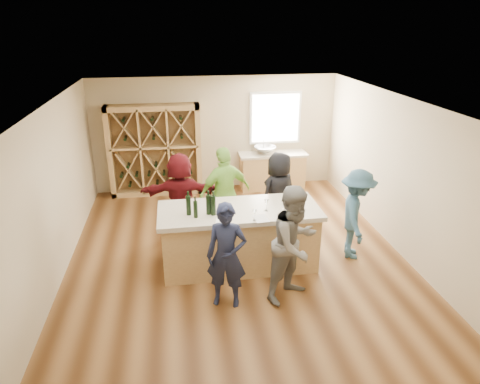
{
  "coord_description": "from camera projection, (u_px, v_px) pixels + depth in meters",
  "views": [
    {
      "loc": [
        -1.0,
        -6.85,
        4.04
      ],
      "look_at": [
        0.1,
        0.2,
        1.15
      ],
      "focal_mm": 32.0,
      "sensor_mm": 36.0,
      "label": 1
    }
  ],
  "objects": [
    {
      "name": "wall_left",
      "position": [
        51.0,
        194.0,
        6.97
      ],
      "size": [
        0.1,
        7.0,
        2.8
      ],
      "primitive_type": "cube",
      "color": "#C2B08D",
      "rests_on": "ground"
    },
    {
      "name": "tasting_menu_c",
      "position": [
        295.0,
        215.0,
        6.96
      ],
      "size": [
        0.33,
        0.38,
        0.0
      ],
      "primitive_type": "cube",
      "rotation": [
        0.0,
        0.0,
        -0.35
      ],
      "color": "white",
      "rests_on": "tasting_counter_top"
    },
    {
      "name": "person_server",
      "position": [
        356.0,
        214.0,
        7.58
      ],
      "size": [
        0.8,
        1.17,
        1.66
      ],
      "primitive_type": "imported",
      "rotation": [
        0.0,
        0.0,
        1.26
      ],
      "color": "#335972",
      "rests_on": "floor"
    },
    {
      "name": "tasting_menu_b",
      "position": [
        261.0,
        219.0,
        6.83
      ],
      "size": [
        0.24,
        0.31,
        0.0
      ],
      "primitive_type": "cube",
      "rotation": [
        0.0,
        0.0,
        0.09
      ],
      "color": "white",
      "rests_on": "tasting_counter_top"
    },
    {
      "name": "sink",
      "position": [
        265.0,
        150.0,
        10.65
      ],
      "size": [
        0.54,
        0.54,
        0.19
      ],
      "primitive_type": "imported",
      "color": "silver",
      "rests_on": "back_counter_top"
    },
    {
      "name": "wine_bottle_b",
      "position": [
        196.0,
        209.0,
        6.83
      ],
      "size": [
        0.09,
        0.09,
        0.28
      ],
      "primitive_type": "cylinder",
      "rotation": [
        0.0,
        0.0,
        -0.41
      ],
      "color": "black",
      "rests_on": "tasting_counter_top"
    },
    {
      "name": "tasting_counter_base",
      "position": [
        239.0,
        239.0,
        7.41
      ],
      "size": [
        2.6,
        1.0,
        1.0
      ],
      "primitive_type": "cube",
      "color": "tan",
      "rests_on": "floor"
    },
    {
      "name": "person_far_mid",
      "position": [
        225.0,
        193.0,
        8.26
      ],
      "size": [
        1.2,
        0.89,
        1.84
      ],
      "primitive_type": "imported",
      "rotation": [
        0.0,
        0.0,
        3.49
      ],
      "color": "#8CC64C",
      "rests_on": "floor"
    },
    {
      "name": "person_near_left",
      "position": [
        227.0,
        256.0,
        6.26
      ],
      "size": [
        0.7,
        0.59,
        1.65
      ],
      "primitive_type": "imported",
      "rotation": [
        0.0,
        0.0,
        -0.28
      ],
      "color": "#191E38",
      "rests_on": "floor"
    },
    {
      "name": "wine_bottle_a",
      "position": [
        189.0,
        205.0,
        6.91
      ],
      "size": [
        0.1,
        0.1,
        0.33
      ],
      "primitive_type": "cylinder",
      "rotation": [
        0.0,
        0.0,
        -0.29
      ],
      "color": "black",
      "rests_on": "tasting_counter_top"
    },
    {
      "name": "wall_right",
      "position": [
        400.0,
        174.0,
        7.84
      ],
      "size": [
        0.1,
        7.0,
        2.8
      ],
      "primitive_type": "cube",
      "color": "#C2B08D",
      "rests_on": "ground"
    },
    {
      "name": "wine_glass_e",
      "position": [
        299.0,
        206.0,
        7.08
      ],
      "size": [
        0.08,
        0.08,
        0.18
      ],
      "primitive_type": "cone",
      "rotation": [
        0.0,
        0.0,
        0.25
      ],
      "color": "white",
      "rests_on": "tasting_counter_top"
    },
    {
      "name": "window_frame",
      "position": [
        275.0,
        118.0,
        10.67
      ],
      "size": [
        1.3,
        0.06,
        1.3
      ],
      "primitive_type": "cube",
      "color": "white",
      "rests_on": "wall_back"
    },
    {
      "name": "wall_front",
      "position": [
        289.0,
        312.0,
        4.16
      ],
      "size": [
        6.0,
        0.1,
        2.8
      ],
      "primitive_type": "cube",
      "color": "#C2B08D",
      "rests_on": "ground"
    },
    {
      "name": "person_far_right",
      "position": [
        279.0,
        194.0,
        8.45
      ],
      "size": [
        0.97,
        0.84,
        1.68
      ],
      "primitive_type": "imported",
      "rotation": [
        0.0,
        0.0,
        3.6
      ],
      "color": "black",
      "rests_on": "floor"
    },
    {
      "name": "tasting_counter_top",
      "position": [
        239.0,
        211.0,
        7.21
      ],
      "size": [
        2.72,
        1.12,
        0.08
      ],
      "primitive_type": "cube",
      "color": "beige",
      "rests_on": "tasting_counter_base"
    },
    {
      "name": "faucet",
      "position": [
        264.0,
        146.0,
        10.8
      ],
      "size": [
        0.02,
        0.02,
        0.3
      ],
      "primitive_type": "cylinder",
      "color": "silver",
      "rests_on": "back_counter_top"
    },
    {
      "name": "wine_glass_c",
      "position": [
        284.0,
        212.0,
        6.85
      ],
      "size": [
        0.09,
        0.09,
        0.18
      ],
      "primitive_type": "cone",
      "rotation": [
        0.0,
        0.0,
        0.3
      ],
      "color": "white",
      "rests_on": "tasting_counter_top"
    },
    {
      "name": "person_near_right",
      "position": [
        295.0,
        244.0,
        6.4
      ],
      "size": [
        1.01,
        0.91,
        1.84
      ],
      "primitive_type": "imported",
      "rotation": [
        0.0,
        0.0,
        0.6
      ],
      "color": "slate",
      "rests_on": "floor"
    },
    {
      "name": "wall_back",
      "position": [
        215.0,
        133.0,
        10.66
      ],
      "size": [
        6.0,
        0.1,
        2.8
      ],
      "primitive_type": "cube",
      "color": "#C2B08D",
      "rests_on": "ground"
    },
    {
      "name": "back_counter_base",
      "position": [
        272.0,
        172.0,
        10.9
      ],
      "size": [
        1.6,
        0.58,
        0.86
      ],
      "primitive_type": "cube",
      "color": "tan",
      "rests_on": "floor"
    },
    {
      "name": "back_counter_top",
      "position": [
        273.0,
        154.0,
        10.73
      ],
      "size": [
        1.7,
        0.62,
        0.06
      ],
      "primitive_type": "cube",
      "color": "beige",
      "rests_on": "back_counter_base"
    },
    {
      "name": "wine_glass_b",
      "position": [
        255.0,
        215.0,
        6.74
      ],
      "size": [
        0.08,
        0.08,
        0.18
      ],
      "primitive_type": "cone",
      "rotation": [
        0.0,
        0.0,
        -0.21
      ],
      "color": "white",
      "rests_on": "tasting_counter_top"
    },
    {
      "name": "person_far_left",
      "position": [
        181.0,
        196.0,
        8.3
      ],
      "size": [
        1.64,
        0.7,
        1.72
      ],
      "primitive_type": "imported",
      "rotation": [
        0.0,
        0.0,
        3.06
      ],
      "color": "#590F14",
      "rests_on": "floor"
    },
    {
      "name": "window_pane",
      "position": [
        276.0,
        118.0,
        10.64
      ],
      "size": [
        1.18,
        0.01,
        1.18
      ],
      "primitive_type": "cube",
      "color": "white",
      "rests_on": "wall_back"
    },
    {
      "name": "floor",
      "position": [
        236.0,
        256.0,
        7.95
      ],
      "size": [
        6.0,
        7.0,
        0.1
      ],
      "primitive_type": "cube",
      "color": "brown",
      "rests_on": "ground"
    },
    {
      "name": "wine_bottle_c",
      "position": [
        208.0,
        205.0,
        6.94
      ],
      "size": [
        0.1,
        0.1,
        0.33
      ],
      "primitive_type": "cylinder",
      "rotation": [
        0.0,
        0.0,
        0.24
      ],
      "color": "black",
      "rests_on": "tasting_counter_top"
    },
    {
      "name": "wine_glass_d",
      "position": [
        266.0,
        205.0,
        7.09
      ],
      "size": [
        0.1,
        0.1,
        0.2
      ],
      "primitive_type": "cone",
      "rotation": [
        0.0,
        0.0,
        -0.38
      ],
      "color": "white",
      "rests_on": "tasting_counter_top"
    },
    {
      "name": "tasting_menu_a",
      "position": [
        223.0,
        219.0,
        6.8
      ],
      "size": [
        0.26,
        0.32,
        0.0
      ],
      "primitive_type": "cube",
      "rotation": [
        0.0,
        0.0,
        -0.22
      ],
      "color": "white",
      "rests_on": "tasting_counter_top"
    },
    {
      "name": "wine_bottle_d",
      "position": [
        213.0,
        205.0,
        6.91
      ],
      "size": [
        0.1,
        0.1,
        0.33
      ],
      "primitive_type": "cylinder",
      "rotation": [
        0.0,
        0.0,
        0.23
      ],
      "color": "black",
      "rests_on": "tasting_counter_top"
    },
    {
      "name": "wine_rack",
      "position": [
        155.0,
        151.0,
        10.3
      ],
      "size": [
        2.2,
        0.45,
        2.2
      ],
      "primitive_type": "cube",
      "color": "tan",
      "rests_on": "floor"
    },
    {
      "name": "ceiling",
      "position": [
        236.0,
        99.0,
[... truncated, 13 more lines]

